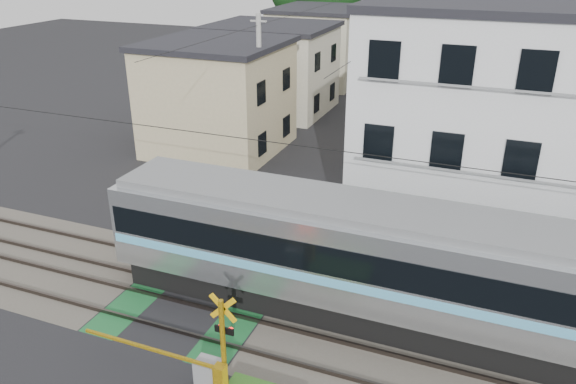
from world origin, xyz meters
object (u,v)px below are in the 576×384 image
at_px(apartment_block, 491,121).
at_px(pedestrian, 400,74).
at_px(crossing_signal_near, 210,369).
at_px(crossing_signal_far, 186,222).

xyz_separation_m(apartment_block, pedestrian, (-8.40, 24.97, -3.79)).
bearing_deg(crossing_signal_near, crossing_signal_far, 125.29).
height_order(crossing_signal_near, pedestrian, crossing_signal_near).
bearing_deg(crossing_signal_near, apartment_block, 65.78).
distance_m(crossing_signal_far, pedestrian, 30.93).
bearing_deg(crossing_signal_far, crossing_signal_near, -54.71).
height_order(crossing_signal_far, pedestrian, crossing_signal_far).
distance_m(crossing_signal_far, apartment_block, 13.14).
distance_m(crossing_signal_near, crossing_signal_far, 8.95).
bearing_deg(pedestrian, crossing_signal_near, 98.32).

